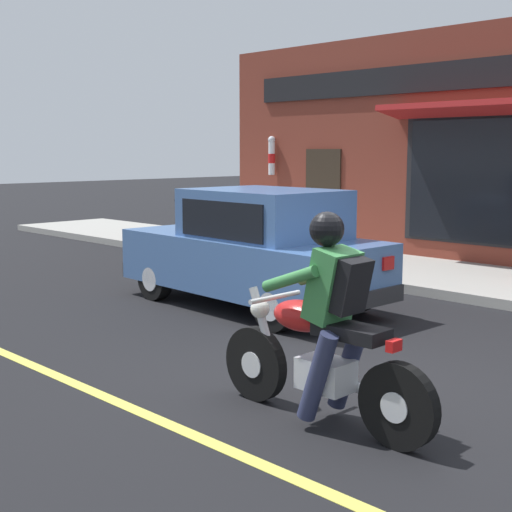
# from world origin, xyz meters

# --- Properties ---
(ground_plane) EXTENTS (80.00, 80.00, 0.00)m
(ground_plane) POSITION_xyz_m (0.00, 0.00, 0.00)
(ground_plane) COLOR black
(sidewalk_curb) EXTENTS (2.60, 22.00, 0.14)m
(sidewalk_curb) POSITION_xyz_m (5.04, 3.00, 0.07)
(sidewalk_curb) COLOR #9E9B93
(sidewalk_curb) RESTS_ON ground
(lane_stripe) EXTENTS (0.12, 19.80, 0.01)m
(lane_stripe) POSITION_xyz_m (-1.80, 3.00, 0.00)
(lane_stripe) COLOR #D1C64C
(lane_stripe) RESTS_ON ground
(storefront_building) EXTENTS (1.25, 11.06, 4.20)m
(storefront_building) POSITION_xyz_m (6.57, 2.68, 2.11)
(storefront_building) COLOR maroon
(storefront_building) RESTS_ON ground
(motorcycle_with_rider) EXTENTS (0.56, 2.02, 1.62)m
(motorcycle_with_rider) POSITION_xyz_m (-0.94, -0.28, 0.68)
(motorcycle_with_rider) COLOR black
(motorcycle_with_rider) RESTS_ON ground
(car_hatchback) EXTENTS (1.79, 3.84, 1.57)m
(car_hatchback) POSITION_xyz_m (1.59, 3.01, 0.77)
(car_hatchback) COLOR black
(car_hatchback) RESTS_ON ground
(traffic_cone) EXTENTS (0.36, 0.36, 0.60)m
(traffic_cone) POSITION_xyz_m (5.68, 7.43, 0.43)
(traffic_cone) COLOR black
(traffic_cone) RESTS_ON sidewalk_curb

